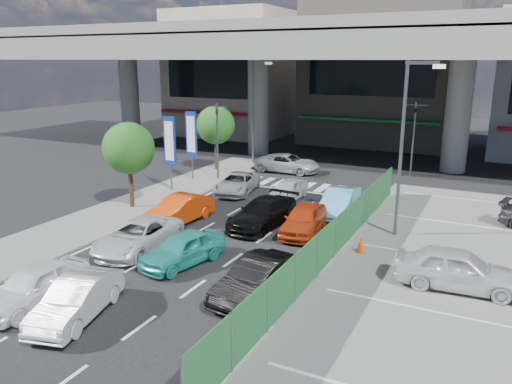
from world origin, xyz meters
The scene contains 29 objects.
ground centered at (0.00, 0.00, 0.00)m, with size 120.00×120.00×0.00m, color black.
parking_lot centered at (11.00, 2.00, 0.03)m, with size 12.00×28.00×0.06m, color slate.
sidewalk_left centered at (-7.00, 4.00, 0.06)m, with size 4.00×30.00×0.12m, color slate.
fence_run centered at (5.30, 1.00, 0.90)m, with size 0.16×22.00×1.80m, color #21602E, non-canonical shape.
expressway centered at (0.00, 22.00, 8.76)m, with size 64.00×14.00×10.75m.
building_west centered at (-16.00, 31.97, 6.49)m, with size 12.00×10.90×13.00m.
building_center centered at (0.00, 32.97, 7.49)m, with size 14.00×10.90×15.00m.
traffic_light_left centered at (-6.20, 12.00, 3.94)m, with size 1.60×1.24×5.20m.
traffic_light_right centered at (5.50, 19.00, 3.94)m, with size 1.60×1.24×5.20m.
street_lamp_right centered at (7.17, 6.00, 4.77)m, with size 1.65×0.22×8.00m.
street_lamp_left centered at (-6.33, 18.00, 4.77)m, with size 1.65×0.22×8.00m.
signboard_near centered at (-7.20, 7.99, 3.06)m, with size 0.80×0.14×4.70m.
signboard_far centered at (-7.60, 10.99, 3.06)m, with size 0.80×0.14×4.70m.
tree_near centered at (-7.00, 4.00, 3.39)m, with size 2.80×2.80×4.80m.
tree_far centered at (-7.80, 14.50, 3.39)m, with size 2.80×2.80×4.80m.
van_white_back_left centered at (-2.55, -6.29, 0.69)m, with size 1.63×4.04×1.38m, color white.
hatch_white_back_mid centered at (-0.55, -6.38, 0.65)m, with size 1.38×3.95×1.30m, color silver.
sedan_white_mid_left centered at (-2.62, -0.85, 0.65)m, with size 2.17×4.70×1.31m, color silver.
taxi_teal_mid centered at (-0.02, -1.25, 0.66)m, with size 1.55×3.86×1.32m, color teal.
hatch_black_mid_right centered at (3.98, -2.50, 0.69)m, with size 1.46×4.19×1.38m, color black.
taxi_orange_left centered at (-3.18, 3.07, 0.69)m, with size 1.46×4.19×1.38m, color red.
sedan_black_mid centered at (0.84, 4.43, 0.69)m, with size 1.93×4.76×1.38m, color black.
taxi_orange_right centered at (3.04, 4.35, 0.69)m, with size 1.63×4.05×1.38m, color #BF3511.
wagon_silver_front_left centered at (-3.38, 9.53, 0.61)m, with size 2.03×4.41×1.22m, color #979A9D.
sedan_white_front_mid centered at (0.11, 9.45, 0.61)m, with size 1.45×3.60×1.23m, color silver.
kei_truck_front_right centered at (3.65, 8.03, 0.69)m, with size 1.46×4.19×1.38m, color #54AAE5.
crossing_wagon_silver centered at (-2.85, 16.35, 0.66)m, with size 2.20×4.77×1.33m, color #B2B5BB.
parked_sedan_white centered at (10.12, 1.17, 0.81)m, with size 1.76×4.39×1.49m, color silver.
traffic_cone centered at (6.15, 3.04, 0.44)m, with size 0.39×0.39×0.76m, color #D2440B.
Camera 1 is at (10.97, -16.79, 8.05)m, focal length 35.00 mm.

